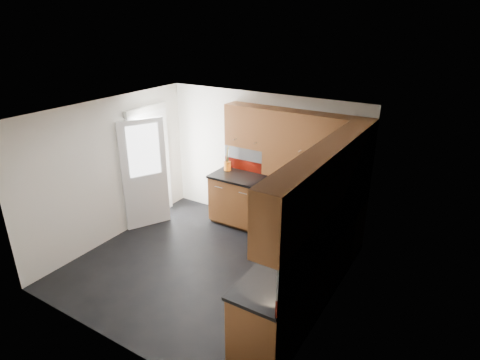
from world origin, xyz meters
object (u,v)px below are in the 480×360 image
Objects in this scene: gas_hob at (277,184)px; utensil_pot at (227,165)px; toaster at (317,187)px; food_processor at (338,203)px.

gas_hob is 1.24× the size of utensil_pot.
toaster reaches higher than gas_hob.
food_processor is at bearing -14.56° from utensil_pot.
gas_hob is at bearing -8.36° from utensil_pot.
utensil_pot is 1.74× the size of toaster.
gas_hob is 0.68m from toaster.
toaster is at bearing 7.75° from gas_hob.
toaster is 0.83× the size of food_processor.
utensil_pot is 2.37m from food_processor.
food_processor is at bearing -19.98° from gas_hob.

